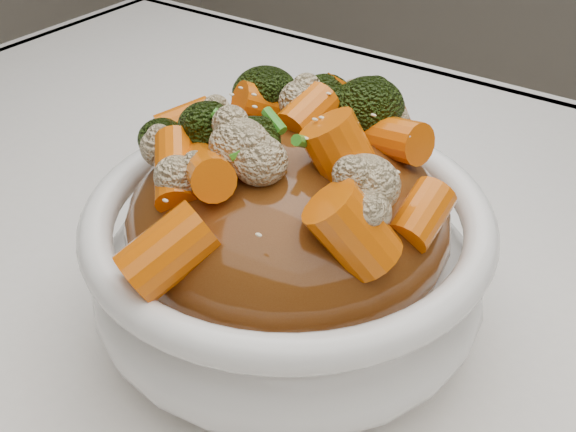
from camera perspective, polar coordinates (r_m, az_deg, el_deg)
The scene contains 8 objects.
tablecloth at distance 0.43m, azimuth 7.49°, elevation -12.23°, with size 1.20×0.80×0.04m, color white.
bowl at distance 0.40m, azimuth 0.00°, elevation -4.04°, with size 0.23×0.23×0.09m, color white, non-canonical shape.
sauce_base at distance 0.38m, azimuth -0.00°, elevation -0.39°, with size 0.18×0.18×0.10m, color #5B2E0F.
carrots at distance 0.35m, azimuth -0.00°, elevation 8.54°, with size 0.18×0.18×0.05m, color #E66207, non-canonical shape.
broccoli at distance 0.35m, azimuth -0.00°, elevation 8.38°, with size 0.18×0.18×0.05m, color black, non-canonical shape.
cauliflower at distance 0.35m, azimuth -0.00°, elevation 8.07°, with size 0.18×0.18×0.04m, color beige, non-canonical shape.
scallions at distance 0.35m, azimuth -0.00°, elevation 8.69°, with size 0.14×0.14×0.02m, color #348B20, non-canonical shape.
sesame_seeds at distance 0.35m, azimuth 0.00°, elevation 8.69°, with size 0.16×0.16×0.01m, color beige, non-canonical shape.
Camera 1 is at (0.12, -0.27, 1.05)m, focal length 42.00 mm.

